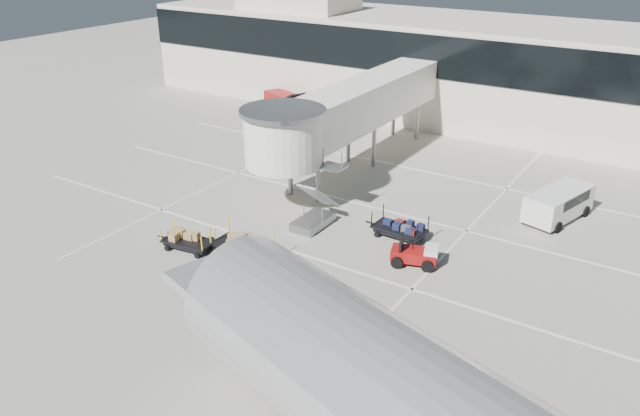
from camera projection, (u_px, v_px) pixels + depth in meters
The scene contains 11 objects.
ground at pixel (280, 272), 29.95m from camera, with size 140.00×140.00×0.00m, color #B5B0A1.
lane_markings at pixel (363, 202), 37.41m from camera, with size 40.00×30.00×0.02m.
terminal at pixel (489, 71), 51.30m from camera, with size 64.00×12.11×15.20m.
jet_bridge at pixel (341, 113), 39.48m from camera, with size 5.70×20.40×6.03m.
baggage_tug at pixel (415, 255), 30.42m from camera, with size 2.46×1.99×1.47m.
suitcase_cart at pixel (399, 229), 33.01m from camera, with size 3.49×1.50×1.36m.
box_cart_near at pixel (244, 246), 31.11m from camera, with size 3.83×1.63×1.49m.
box_cart_far at pixel (188, 240), 31.85m from camera, with size 3.31×1.65×1.27m.
ground_worker at pixel (258, 263), 29.15m from camera, with size 0.59×0.39×1.62m, color #A8EB18.
minivan at pixel (560, 202), 34.91m from camera, with size 3.05×4.94×1.75m.
belt_loader at pixel (284, 103), 54.76m from camera, with size 4.68×3.18×2.12m.
Camera 1 is at (15.58, -20.79, 15.34)m, focal length 35.00 mm.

